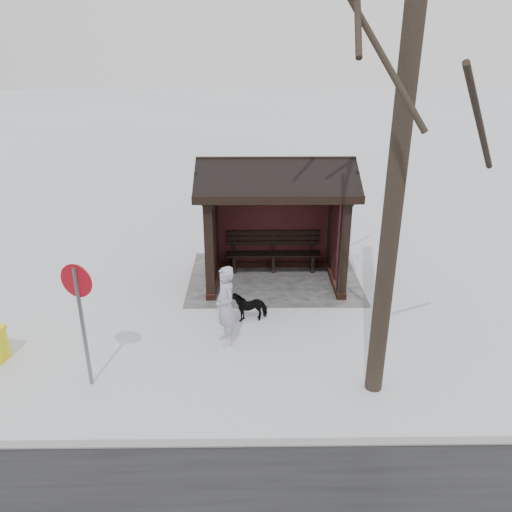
{
  "coord_description": "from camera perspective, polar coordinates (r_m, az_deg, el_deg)",
  "views": [
    {
      "loc": [
        0.59,
        11.16,
        5.37
      ],
      "look_at": [
        0.46,
        0.8,
        1.01
      ],
      "focal_mm": 35.0,
      "sensor_mm": 36.0,
      "label": 1
    }
  ],
  "objects": [
    {
      "name": "ground",
      "position": [
        12.39,
        2.08,
        -2.88
      ],
      "size": [
        120.0,
        120.0,
        0.0
      ],
      "primitive_type": "plane",
      "color": "silver",
      "rests_on": "ground"
    },
    {
      "name": "road_sign",
      "position": [
        8.52,
        -19.56,
        -4.7
      ],
      "size": [
        0.55,
        0.22,
        2.24
      ],
      "rotation": [
        0.0,
        0.0,
        -0.34
      ],
      "color": "slate",
      "rests_on": "ground"
    },
    {
      "name": "trampled_patch",
      "position": [
        12.57,
        2.04,
        -2.45
      ],
      "size": [
        4.2,
        3.2,
        0.02
      ],
      "primitive_type": "cube",
      "color": "gray",
      "rests_on": "ground"
    },
    {
      "name": "bus_shelter",
      "position": [
        11.77,
        2.2,
        7.0
      ],
      "size": [
        3.6,
        2.4,
        3.09
      ],
      "color": "#3A1C15",
      "rests_on": "ground"
    },
    {
      "name": "dog",
      "position": [
        10.61,
        -0.73,
        -5.68
      ],
      "size": [
        0.77,
        0.46,
        0.61
      ],
      "primitive_type": "imported",
      "rotation": [
        0.0,
        0.0,
        1.75
      ],
      "color": "black",
      "rests_on": "ground"
    },
    {
      "name": "pedestrian",
      "position": [
        9.57,
        -3.5,
        -5.73
      ],
      "size": [
        0.59,
        0.69,
        1.61
      ],
      "primitive_type": "imported",
      "rotation": [
        0.0,
        0.0,
        1.98
      ],
      "color": "#AAA3C0",
      "rests_on": "ground"
    },
    {
      "name": "kerb",
      "position": [
        7.81,
        4.07,
        -20.57
      ],
      "size": [
        120.0,
        0.15,
        0.06
      ],
      "primitive_type": "cube",
      "color": "gray",
      "rests_on": "ground"
    }
  ]
}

